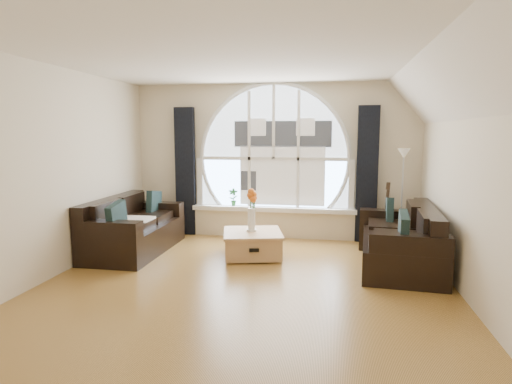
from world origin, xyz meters
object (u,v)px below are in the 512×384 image
Objects in this scene: potted_plant at (233,197)px; coffee_chest at (253,243)px; sofa_right at (399,239)px; sofa_left at (135,226)px; vase_flowers at (251,206)px; floor_lamp at (402,198)px; guitar at (386,214)px.

coffee_chest is at bearing -65.07° from potted_plant.
sofa_right is at bearing -17.73° from coffee_chest.
coffee_chest is at bearing 1.59° from sofa_left.
potted_plant is (-2.66, 1.41, 0.31)m from sofa_right.
sofa_right is 6.04× the size of potted_plant.
vase_flowers reaches higher than potted_plant.
floor_lamp reaches higher than sofa_left.
sofa_left is 4.06m from guitar.
floor_lamp is 1.51× the size of guitar.
vase_flowers reaches higher than sofa_right.
coffee_chest is at bearing -59.42° from vase_flowers.
sofa_left is at bearing -142.63° from guitar.
vase_flowers is 2.23× the size of potted_plant.
guitar reaches higher than potted_plant.
potted_plant reaches higher than sofa_left.
sofa_right is 1.28m from floor_lamp.
vase_flowers is at bearing 2.81° from sofa_left.
floor_lamp is 5.10× the size of potted_plant.
sofa_right is at bearing -99.84° from floor_lamp.
floor_lamp is (0.21, 1.20, 0.40)m from sofa_right.
potted_plant is (-0.56, 1.21, -0.06)m from vase_flowers.
sofa_right is 1.18× the size of floor_lamp.
guitar reaches higher than sofa_right.
guitar reaches higher than coffee_chest.
potted_plant is at bearing 45.47° from sofa_left.
sofa_right is 2.22× the size of coffee_chest.
guitar is at bearing -178.28° from floor_lamp.
sofa_right is 2.71× the size of vase_flowers.
vase_flowers is 1.33m from potted_plant.
sofa_right is 2.15m from vase_flowers.
sofa_left is 2.22× the size of coffee_chest.
vase_flowers is at bearing -156.56° from floor_lamp.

